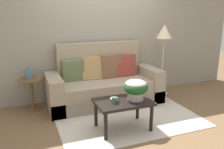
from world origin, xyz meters
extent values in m
plane|color=brown|center=(0.00, 0.00, 0.00)|extent=(14.00, 14.00, 0.00)
cube|color=gray|center=(0.00, 1.20, 1.47)|extent=(6.40, 0.12, 2.94)
cube|color=beige|center=(0.00, -0.09, 0.01)|extent=(2.38, 1.66, 0.01)
cube|color=gray|center=(-0.14, 0.66, 0.13)|extent=(2.20, 0.89, 0.26)
cube|color=gray|center=(-0.14, 0.63, 0.36)|extent=(1.71, 0.80, 0.21)
cube|color=gray|center=(-0.14, 1.02, 0.70)|extent=(1.71, 0.16, 0.94)
cube|color=gray|center=(-1.11, 0.66, 0.33)|extent=(0.25, 0.89, 0.65)
cube|color=gray|center=(0.84, 0.66, 0.33)|extent=(0.25, 0.89, 0.65)
cube|color=brown|center=(0.07, 0.87, 0.70)|extent=(0.47, 0.22, 0.47)
cube|color=#93382D|center=(0.39, 0.88, 0.69)|extent=(0.44, 0.21, 0.45)
cube|color=#607047|center=(-0.71, 0.88, 0.68)|extent=(0.42, 0.17, 0.42)
cube|color=tan|center=(-0.31, 0.88, 0.69)|extent=(0.46, 0.21, 0.45)
cylinder|color=black|center=(-0.60, -0.66, 0.21)|extent=(0.05, 0.05, 0.42)
cylinder|color=black|center=(0.14, -0.66, 0.21)|extent=(0.05, 0.05, 0.42)
cylinder|color=black|center=(-0.60, -0.21, 0.21)|extent=(0.05, 0.05, 0.42)
cylinder|color=black|center=(0.14, -0.21, 0.21)|extent=(0.05, 0.05, 0.42)
cube|color=black|center=(-0.23, -0.43, 0.45)|extent=(0.85, 0.57, 0.04)
cylinder|color=brown|center=(-1.49, 0.86, 0.01)|extent=(0.29, 0.29, 0.03)
cylinder|color=brown|center=(-1.49, 0.86, 0.30)|extent=(0.05, 0.05, 0.55)
cylinder|color=brown|center=(-1.49, 0.86, 0.59)|extent=(0.44, 0.44, 0.03)
cylinder|color=#B2B2B7|center=(1.20, 0.73, 0.01)|extent=(0.28, 0.28, 0.03)
cylinder|color=#B2B2B7|center=(1.20, 0.73, 0.63)|extent=(0.03, 0.03, 1.20)
cone|color=beige|center=(1.20, 0.73, 1.37)|extent=(0.33, 0.33, 0.28)
cylinder|color=#B7B2A8|center=(-0.04, -0.46, 0.53)|extent=(0.25, 0.25, 0.13)
ellipsoid|color=#1E5123|center=(-0.04, -0.46, 0.67)|extent=(0.38, 0.38, 0.22)
ellipsoid|color=beige|center=(-0.04, -0.46, 0.72)|extent=(0.32, 0.32, 0.12)
cylinder|color=#3D664C|center=(-0.39, -0.48, 0.51)|extent=(0.08, 0.08, 0.09)
torus|color=#3D664C|center=(-0.34, -0.48, 0.51)|extent=(0.06, 0.01, 0.06)
cylinder|color=silver|center=(-0.36, -0.40, 0.48)|extent=(0.05, 0.05, 0.02)
ellipsoid|color=silver|center=(-0.36, -0.40, 0.50)|extent=(0.13, 0.13, 0.06)
cylinder|color=slate|center=(-1.51, 0.87, 0.68)|extent=(0.13, 0.13, 0.16)
cylinder|color=slate|center=(-1.51, 0.87, 0.79)|extent=(0.06, 0.06, 0.05)
camera|label=1|loc=(-1.60, -3.49, 1.77)|focal=37.88mm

